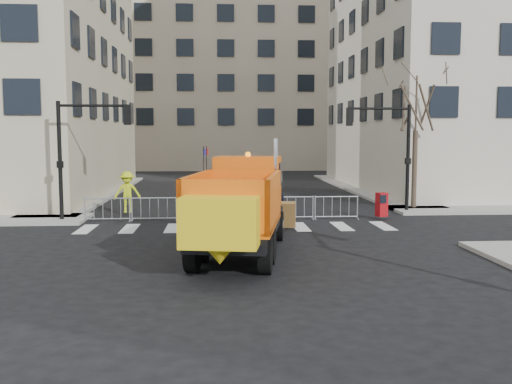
{
  "coord_description": "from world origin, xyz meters",
  "views": [
    {
      "loc": [
        -1.05,
        -18.37,
        3.93
      ],
      "look_at": [
        0.4,
        2.5,
        1.81
      ],
      "focal_mm": 40.0,
      "sensor_mm": 36.0,
      "label": 1
    }
  ],
  "objects": [
    {
      "name": "cop_c",
      "position": [
        1.16,
        4.62,
        0.86
      ],
      "size": [
        1.04,
        0.97,
        1.72
      ],
      "primitive_type": "imported",
      "rotation": [
        0.0,
        0.0,
        3.84
      ],
      "color": "black",
      "rests_on": "ground"
    },
    {
      "name": "newspaper_box",
      "position": [
        6.57,
        7.32,
        0.7
      ],
      "size": [
        0.56,
        0.52,
        1.1
      ],
      "primitive_type": "cube",
      "rotation": [
        0.0,
        0.0,
        0.33
      ],
      "color": "maroon",
      "rests_on": "sidewalk_back"
    },
    {
      "name": "worker",
      "position": [
        -5.38,
        9.48,
        1.15
      ],
      "size": [
        1.38,
        0.9,
        2.0
      ],
      "primitive_type": "imported",
      "rotation": [
        0.0,
        0.0,
        0.13
      ],
      "color": "#C0D118",
      "rests_on": "sidewalk_back"
    },
    {
      "name": "cop_b",
      "position": [
        1.48,
        5.84,
        0.97
      ],
      "size": [
        1.06,
        0.9,
        1.95
      ],
      "primitive_type": "imported",
      "rotation": [
        0.0,
        0.0,
        2.96
      ],
      "color": "black",
      "rests_on": "ground"
    },
    {
      "name": "traffic_light_left",
      "position": [
        -8.0,
        7.5,
        2.7
      ],
      "size": [
        0.18,
        0.18,
        5.4
      ],
      "primitive_type": "cylinder",
      "color": "black",
      "rests_on": "ground"
    },
    {
      "name": "plow_truck",
      "position": [
        -0.3,
        -0.14,
        1.69
      ],
      "size": [
        4.35,
        10.07,
        3.79
      ],
      "rotation": [
        0.0,
        0.0,
        1.39
      ],
      "color": "black",
      "rests_on": "ground"
    },
    {
      "name": "cop_a",
      "position": [
        1.16,
        4.59,
        0.8
      ],
      "size": [
        0.7,
        0.64,
        1.6
      ],
      "primitive_type": "imported",
      "rotation": [
        0.0,
        0.0,
        3.71
      ],
      "color": "black",
      "rests_on": "ground"
    },
    {
      "name": "street_tree",
      "position": [
        9.2,
        10.5,
        3.75
      ],
      "size": [
        3.0,
        3.0,
        7.5
      ],
      "primitive_type": null,
      "color": "#382B21",
      "rests_on": "ground"
    },
    {
      "name": "building_far",
      "position": [
        0.0,
        52.0,
        12.0
      ],
      "size": [
        30.0,
        18.0,
        24.0
      ],
      "primitive_type": "cube",
      "color": "tan",
      "rests_on": "ground"
    },
    {
      "name": "crowd_barriers",
      "position": [
        -0.75,
        7.6,
        0.55
      ],
      "size": [
        12.6,
        0.6,
        1.1
      ],
      "primitive_type": null,
      "color": "#9EA0A5",
      "rests_on": "ground"
    },
    {
      "name": "ground",
      "position": [
        0.0,
        0.0,
        0.0
      ],
      "size": [
        120.0,
        120.0,
        0.0
      ],
      "primitive_type": "plane",
      "color": "black",
      "rests_on": "ground"
    },
    {
      "name": "traffic_light_right",
      "position": [
        8.5,
        9.5,
        2.7
      ],
      "size": [
        0.18,
        0.18,
        5.4
      ],
      "primitive_type": "cylinder",
      "color": "black",
      "rests_on": "ground"
    },
    {
      "name": "sidewalk_back",
      "position": [
        0.0,
        8.5,
        0.07
      ],
      "size": [
        64.0,
        5.0,
        0.15
      ],
      "primitive_type": "cube",
      "color": "gray",
      "rests_on": "ground"
    }
  ]
}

